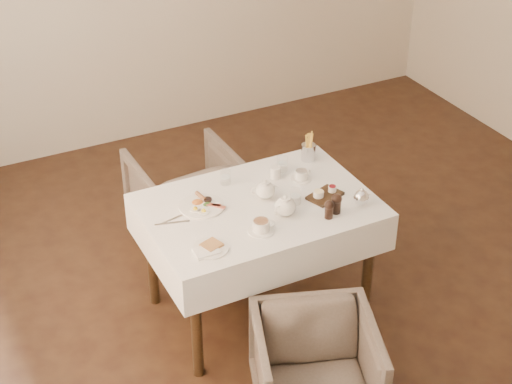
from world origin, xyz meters
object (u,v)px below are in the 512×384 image
object	(u,v)px
armchair_near	(315,370)
teapot_centre	(265,189)
breakfast_plate	(202,205)
table	(259,222)
armchair_far	(187,196)

from	to	relation	value
armchair_near	teapot_centre	world-z (taller)	teapot_centre
breakfast_plate	teapot_centre	xyz separation A→B (m)	(0.35, -0.08, 0.05)
breakfast_plate	teapot_centre	bearing A→B (deg)	3.60
table	breakfast_plate	world-z (taller)	breakfast_plate
breakfast_plate	armchair_near	bearing A→B (deg)	-63.05
armchair_far	breakfast_plate	size ratio (longest dim) A/B	2.70
armchair_far	teapot_centre	bearing A→B (deg)	97.82
table	teapot_centre	bearing A→B (deg)	33.92
table	armchair_far	xyz separation A→B (m)	(-0.08, 0.91, -0.33)
armchair_far	teapot_centre	xyz separation A→B (m)	(0.14, -0.87, 0.50)
armchair_far	teapot_centre	world-z (taller)	teapot_centre
armchair_near	armchair_far	world-z (taller)	armchair_far
table	armchair_near	world-z (taller)	table
table	armchair_far	size ratio (longest dim) A/B	1.86
armchair_near	teapot_centre	distance (m)	1.05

